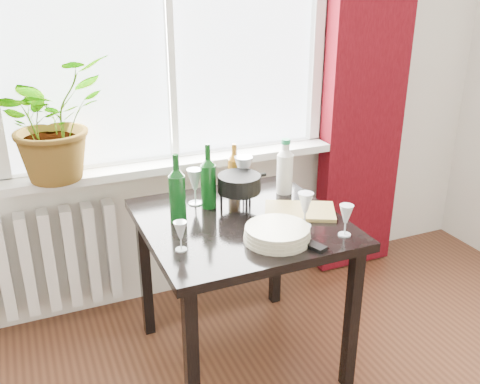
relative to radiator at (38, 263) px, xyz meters
name	(u,v)px	position (x,y,z in m)	size (l,w,h in m)	color
window	(167,5)	(0.75, 0.04, 1.22)	(1.72, 0.08, 1.62)	white
windowsill	(178,162)	(0.75, -0.03, 0.44)	(1.72, 0.20, 0.04)	silver
curtain	(368,59)	(1.87, -0.06, 0.92)	(0.50, 0.12, 2.56)	#3D050B
radiator	(38,263)	(0.00, 0.00, 0.00)	(0.80, 0.10, 0.55)	white
table	(241,238)	(0.85, -0.63, 0.27)	(0.85, 0.85, 0.74)	black
potted_plant	(51,120)	(0.15, -0.07, 0.75)	(0.50, 0.44, 0.56)	#2F691C
wine_bottle_left	(177,188)	(0.59, -0.54, 0.51)	(0.07, 0.07, 0.31)	#0B3B12
wine_bottle_right	(208,176)	(0.77, -0.45, 0.51)	(0.07, 0.07, 0.30)	#0B3B11
bottle_amber	(234,168)	(0.94, -0.34, 0.49)	(0.06, 0.06, 0.25)	brown
cleaning_bottle	(285,166)	(1.17, -0.43, 0.50)	(0.08, 0.08, 0.27)	silver
wineglass_front_right	(305,210)	(1.07, -0.80, 0.44)	(0.07, 0.07, 0.16)	silver
wineglass_far_right	(346,220)	(1.18, -0.94, 0.43)	(0.06, 0.06, 0.14)	silver
wineglass_back_center	(244,176)	(0.96, -0.39, 0.46)	(0.09, 0.09, 0.21)	silver
wineglass_back_left	(195,186)	(0.72, -0.39, 0.45)	(0.07, 0.07, 0.17)	silver
wineglass_front_left	(181,236)	(0.52, -0.80, 0.42)	(0.05, 0.05, 0.12)	silver
plate_stack	(277,234)	(0.90, -0.87, 0.39)	(0.27, 0.27, 0.06)	beige
fondue_pot	(239,191)	(0.90, -0.50, 0.44)	(0.23, 0.20, 0.15)	black
tv_remote	(308,243)	(1.00, -0.96, 0.37)	(0.05, 0.16, 0.02)	black
cutting_board	(300,211)	(1.12, -0.67, 0.37)	(0.31, 0.20, 0.02)	#9E8747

